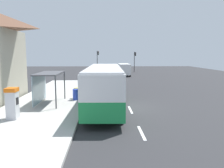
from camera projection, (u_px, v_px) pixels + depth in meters
name	position (u px, v px, depth m)	size (l,w,h in m)	color
ground_plane	(116.00, 84.00, 31.85)	(56.00, 92.00, 0.04)	#2D2D30
sidewalk_platform	(50.00, 101.00, 19.70)	(6.20, 30.00, 0.18)	beige
lane_stripe_seg_0	(142.00, 133.00, 12.04)	(0.16, 2.20, 0.01)	silver
lane_stripe_seg_1	(130.00, 110.00, 16.99)	(0.16, 2.20, 0.01)	silver
lane_stripe_seg_2	(124.00, 97.00, 21.95)	(0.16, 2.20, 0.01)	silver
lane_stripe_seg_3	(120.00, 89.00, 26.90)	(0.16, 2.20, 0.01)	silver
lane_stripe_seg_4	(118.00, 84.00, 31.85)	(0.16, 2.20, 0.01)	silver
lane_stripe_seg_5	(116.00, 80.00, 36.81)	(0.16, 2.20, 0.01)	silver
lane_stripe_seg_6	(114.00, 77.00, 41.76)	(0.16, 2.20, 0.01)	silver
lane_stripe_seg_7	(113.00, 74.00, 46.71)	(0.16, 2.20, 0.01)	silver
bus	(104.00, 85.00, 17.26)	(2.79, 11.07, 3.21)	#1E8C47
white_van	(124.00, 69.00, 43.47)	(2.14, 5.25, 2.30)	white
sedan_near	(121.00, 69.00, 51.29)	(1.96, 4.46, 1.52)	#A51919
sedan_far	(119.00, 67.00, 58.76)	(1.96, 4.46, 1.52)	#B7B7BC
ticket_machine	(12.00, 103.00, 13.93)	(0.66, 0.76, 1.94)	silver
recycling_bin_blue	(76.00, 94.00, 19.79)	(0.52, 0.52, 0.95)	blue
recycling_bin_yellow	(77.00, 93.00, 20.49)	(0.52, 0.52, 0.95)	yellow
traffic_light_near_side	(135.00, 59.00, 52.23)	(0.49, 0.28, 4.65)	#2D2D2D
traffic_light_far_side	(98.00, 58.00, 52.68)	(0.49, 0.28, 4.88)	#2D2D2D
bus_shelter	(46.00, 80.00, 18.21)	(1.80, 4.00, 2.50)	#4C4C51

